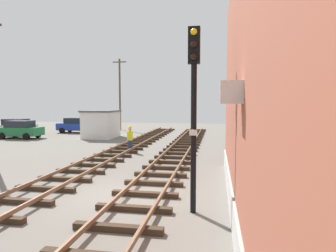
{
  "coord_description": "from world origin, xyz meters",
  "views": [
    {
      "loc": [
        3.35,
        -10.11,
        3.43
      ],
      "look_at": [
        0.16,
        8.66,
        1.95
      ],
      "focal_mm": 30.75,
      "sensor_mm": 36.0,
      "label": 1
    }
  ],
  "objects_px": {
    "signal_mast": "(194,99)",
    "parked_car_blue": "(76,125)",
    "control_hut": "(101,124)",
    "utility_pole_far": "(120,93)",
    "track_worker_foreground": "(130,139)",
    "parked_car_silver": "(16,127)",
    "parked_car_green": "(20,129)"
  },
  "relations": [
    {
      "from": "control_hut",
      "to": "parked_car_green",
      "type": "height_order",
      "value": "control_hut"
    },
    {
      "from": "signal_mast",
      "to": "parked_car_silver",
      "type": "distance_m",
      "value": 28.86
    },
    {
      "from": "parked_car_blue",
      "to": "track_worker_foreground",
      "type": "bearing_deg",
      "value": -49.46
    },
    {
      "from": "signal_mast",
      "to": "parked_car_green",
      "type": "distance_m",
      "value": 24.93
    },
    {
      "from": "signal_mast",
      "to": "parked_car_blue",
      "type": "distance_m",
      "value": 27.79
    },
    {
      "from": "parked_car_blue",
      "to": "parked_car_green",
      "type": "bearing_deg",
      "value": -113.74
    },
    {
      "from": "signal_mast",
      "to": "control_hut",
      "type": "bearing_deg",
      "value": 120.21
    },
    {
      "from": "control_hut",
      "to": "utility_pole_far",
      "type": "distance_m",
      "value": 9.32
    },
    {
      "from": "signal_mast",
      "to": "track_worker_foreground",
      "type": "bearing_deg",
      "value": 116.66
    },
    {
      "from": "parked_car_blue",
      "to": "track_worker_foreground",
      "type": "xyz_separation_m",
      "value": [
        10.37,
        -12.13,
        0.03
      ]
    },
    {
      "from": "signal_mast",
      "to": "control_hut",
      "type": "relative_size",
      "value": 1.51
    },
    {
      "from": "control_hut",
      "to": "track_worker_foreground",
      "type": "distance_m",
      "value": 9.6
    },
    {
      "from": "parked_car_green",
      "to": "utility_pole_far",
      "type": "relative_size",
      "value": 0.46
    },
    {
      "from": "control_hut",
      "to": "parked_car_blue",
      "type": "bearing_deg",
      "value": 139.28
    },
    {
      "from": "signal_mast",
      "to": "control_hut",
      "type": "distance_m",
      "value": 21.56
    },
    {
      "from": "parked_car_blue",
      "to": "utility_pole_far",
      "type": "distance_m",
      "value": 7.07
    },
    {
      "from": "signal_mast",
      "to": "track_worker_foreground",
      "type": "distance_m",
      "value": 12.2
    },
    {
      "from": "parked_car_silver",
      "to": "utility_pole_far",
      "type": "relative_size",
      "value": 0.46
    },
    {
      "from": "signal_mast",
      "to": "parked_car_blue",
      "type": "bearing_deg",
      "value": 124.61
    },
    {
      "from": "signal_mast",
      "to": "utility_pole_far",
      "type": "relative_size",
      "value": 0.62
    },
    {
      "from": "control_hut",
      "to": "parked_car_silver",
      "type": "bearing_deg",
      "value": 174.77
    },
    {
      "from": "control_hut",
      "to": "parked_car_silver",
      "type": "xyz_separation_m",
      "value": [
        -10.34,
        0.95,
        -0.49
      ]
    },
    {
      "from": "utility_pole_far",
      "to": "track_worker_foreground",
      "type": "bearing_deg",
      "value": -68.74
    },
    {
      "from": "parked_car_silver",
      "to": "signal_mast",
      "type": "bearing_deg",
      "value": -42.67
    },
    {
      "from": "signal_mast",
      "to": "utility_pole_far",
      "type": "height_order",
      "value": "utility_pole_far"
    },
    {
      "from": "parked_car_blue",
      "to": "parked_car_silver",
      "type": "distance_m",
      "value": 6.34
    },
    {
      "from": "control_hut",
      "to": "parked_car_green",
      "type": "xyz_separation_m",
      "value": [
        -7.65,
        -1.97,
        -0.49
      ]
    },
    {
      "from": "parked_car_silver",
      "to": "track_worker_foreground",
      "type": "bearing_deg",
      "value": -29.23
    },
    {
      "from": "parked_car_green",
      "to": "utility_pole_far",
      "type": "bearing_deg",
      "value": 57.77
    },
    {
      "from": "parked_car_blue",
      "to": "signal_mast",
      "type": "bearing_deg",
      "value": -55.39
    },
    {
      "from": "control_hut",
      "to": "parked_car_blue",
      "type": "relative_size",
      "value": 0.9
    },
    {
      "from": "parked_car_blue",
      "to": "parked_car_green",
      "type": "height_order",
      "value": "same"
    }
  ]
}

